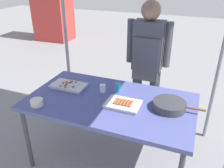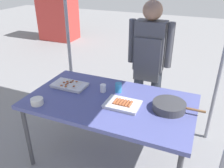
# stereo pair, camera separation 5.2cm
# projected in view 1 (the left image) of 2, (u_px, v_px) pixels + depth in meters

# --- Properties ---
(ground_plane) EXTENTS (18.00, 18.00, 0.00)m
(ground_plane) POSITION_uv_depth(u_px,v_px,m) (110.00, 159.00, 2.58)
(ground_plane) COLOR slate
(stall_table) EXTENTS (1.60, 0.90, 0.75)m
(stall_table) POSITION_uv_depth(u_px,v_px,m) (110.00, 105.00, 2.27)
(stall_table) COLOR #4C518C
(stall_table) RESTS_ON ground
(tray_grilled_sausages) EXTENTS (0.32, 0.23, 0.05)m
(tray_grilled_sausages) POSITION_uv_depth(u_px,v_px,m) (123.00, 104.00, 2.14)
(tray_grilled_sausages) COLOR silver
(tray_grilled_sausages) RESTS_ON stall_table
(tray_meat_skewers) EXTENTS (0.37, 0.22, 0.04)m
(tray_meat_skewers) POSITION_uv_depth(u_px,v_px,m) (69.00, 86.00, 2.48)
(tray_meat_skewers) COLOR silver
(tray_meat_skewers) RESTS_ON stall_table
(cooking_wok) EXTENTS (0.46, 0.30, 0.07)m
(cooking_wok) POSITION_uv_depth(u_px,v_px,m) (170.00, 105.00, 2.09)
(cooking_wok) COLOR #38383A
(cooking_wok) RESTS_ON stall_table
(condiment_bowl) EXTENTS (0.12, 0.12, 0.06)m
(condiment_bowl) POSITION_uv_depth(u_px,v_px,m) (37.00, 102.00, 2.15)
(condiment_bowl) COLOR silver
(condiment_bowl) RESTS_ON stall_table
(drink_cup_near_edge) EXTENTS (0.06, 0.06, 0.08)m
(drink_cup_near_edge) POSITION_uv_depth(u_px,v_px,m) (103.00, 88.00, 2.37)
(drink_cup_near_edge) COLOR white
(drink_cup_near_edge) RESTS_ON stall_table
(drink_cup_by_wok) EXTENTS (0.07, 0.07, 0.10)m
(drink_cup_by_wok) POSITION_uv_depth(u_px,v_px,m) (118.00, 88.00, 2.37)
(drink_cup_by_wok) COLOR #338CBF
(drink_cup_by_wok) RESTS_ON stall_table
(vendor_woman) EXTENTS (0.52, 0.23, 1.59)m
(vendor_woman) POSITION_uv_depth(u_px,v_px,m) (148.00, 58.00, 2.75)
(vendor_woman) COLOR #333842
(vendor_woman) RESTS_ON ground
(neighbor_stall_left) EXTENTS (0.96, 0.74, 1.91)m
(neighbor_stall_left) POSITION_uv_depth(u_px,v_px,m) (52.00, 5.00, 6.44)
(neighbor_stall_left) COLOR #BF3833
(neighbor_stall_left) RESTS_ON ground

